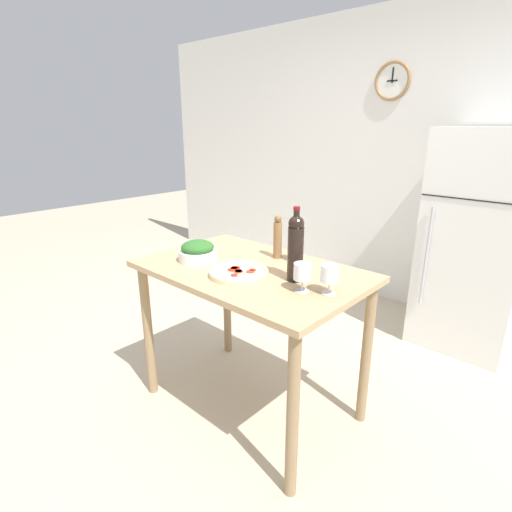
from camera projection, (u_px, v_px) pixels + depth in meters
ground_plane at (252, 404)px, 2.44m from camera, size 14.00×14.00×0.00m
wall_back at (413, 163)px, 3.50m from camera, size 6.40×0.08×2.60m
refrigerator at (478, 242)px, 2.93m from camera, size 0.67×0.71×1.62m
prep_counter at (251, 290)px, 2.21m from camera, size 1.23×0.78×0.89m
wine_bottle at (296, 247)px, 1.94m from camera, size 0.08×0.08×0.37m
wine_glass_near at (302, 273)px, 1.84m from camera, size 0.08×0.08×0.14m
wine_glass_far at (330, 275)px, 1.81m from camera, size 0.08×0.08×0.14m
pepper_mill at (278, 238)px, 2.30m from camera, size 0.05×0.05×0.25m
salad_bowl at (198, 251)px, 2.27m from camera, size 0.22×0.22×0.12m
homemade_pizza at (239, 272)px, 2.06m from camera, size 0.31×0.31×0.03m
salt_canister at (294, 249)px, 2.27m from camera, size 0.07×0.07×0.14m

